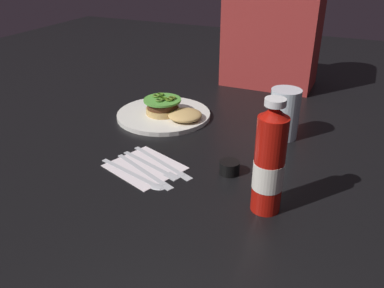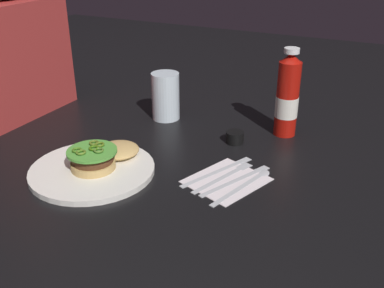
{
  "view_description": "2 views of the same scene",
  "coord_description": "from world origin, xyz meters",
  "px_view_note": "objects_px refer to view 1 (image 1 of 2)",
  "views": [
    {
      "loc": [
        0.4,
        -0.9,
        0.48
      ],
      "look_at": [
        0.05,
        -0.14,
        0.05
      ],
      "focal_mm": 37.21,
      "sensor_mm": 36.0,
      "label": 1
    },
    {
      "loc": [
        -0.86,
        -0.51,
        0.51
      ],
      "look_at": [
        -0.01,
        -0.1,
        0.05
      ],
      "focal_mm": 42.26,
      "sensor_mm": 36.0,
      "label": 2
    }
  ],
  "objects_px": {
    "burger_sandwich": "(171,109)",
    "steak_knife": "(147,172)",
    "fork_utensil": "(155,166)",
    "butter_knife": "(165,163)",
    "dinner_plate": "(164,115)",
    "water_glass": "(284,114)",
    "napkin": "(145,167)",
    "diner_person": "(273,25)",
    "condiment_cup": "(229,167)",
    "ketchup_bottle": "(269,163)",
    "spoon_utensil": "(140,177)"
  },
  "relations": [
    {
      "from": "water_glass",
      "to": "steak_knife",
      "type": "xyz_separation_m",
      "value": [
        -0.24,
        -0.32,
        -0.06
      ]
    },
    {
      "from": "ketchup_bottle",
      "to": "butter_knife",
      "type": "height_order",
      "value": "ketchup_bottle"
    },
    {
      "from": "spoon_utensil",
      "to": "butter_knife",
      "type": "height_order",
      "value": "same"
    },
    {
      "from": "napkin",
      "to": "fork_utensil",
      "type": "xyz_separation_m",
      "value": [
        0.02,
        0.01,
        0.0
      ]
    },
    {
      "from": "dinner_plate",
      "to": "fork_utensil",
      "type": "height_order",
      "value": "dinner_plate"
    },
    {
      "from": "dinner_plate",
      "to": "napkin",
      "type": "xyz_separation_m",
      "value": [
        0.1,
        -0.29,
        -0.01
      ]
    },
    {
      "from": "condiment_cup",
      "to": "water_glass",
      "type": "bearing_deg",
      "value": 74.38
    },
    {
      "from": "ketchup_bottle",
      "to": "steak_knife",
      "type": "relative_size",
      "value": 1.22
    },
    {
      "from": "napkin",
      "to": "burger_sandwich",
      "type": "bearing_deg",
      "value": 104.48
    },
    {
      "from": "ketchup_bottle",
      "to": "burger_sandwich",
      "type": "bearing_deg",
      "value": 139.2
    },
    {
      "from": "steak_knife",
      "to": "fork_utensil",
      "type": "relative_size",
      "value": 1.06
    },
    {
      "from": "burger_sandwich",
      "to": "steak_knife",
      "type": "height_order",
      "value": "burger_sandwich"
    },
    {
      "from": "napkin",
      "to": "fork_utensil",
      "type": "relative_size",
      "value": 0.88
    },
    {
      "from": "dinner_plate",
      "to": "spoon_utensil",
      "type": "xyz_separation_m",
      "value": [
        0.12,
        -0.34,
        -0.0
      ]
    },
    {
      "from": "napkin",
      "to": "water_glass",
      "type": "bearing_deg",
      "value": 48.95
    },
    {
      "from": "dinner_plate",
      "to": "burger_sandwich",
      "type": "xyz_separation_m",
      "value": [
        0.03,
        -0.01,
        0.03
      ]
    },
    {
      "from": "condiment_cup",
      "to": "steak_knife",
      "type": "height_order",
      "value": "condiment_cup"
    },
    {
      "from": "burger_sandwich",
      "to": "napkin",
      "type": "bearing_deg",
      "value": -75.52
    },
    {
      "from": "steak_knife",
      "to": "butter_knife",
      "type": "height_order",
      "value": "same"
    },
    {
      "from": "burger_sandwich",
      "to": "condiment_cup",
      "type": "height_order",
      "value": "burger_sandwich"
    },
    {
      "from": "steak_knife",
      "to": "diner_person",
      "type": "height_order",
      "value": "diner_person"
    },
    {
      "from": "steak_knife",
      "to": "fork_utensil",
      "type": "bearing_deg",
      "value": 83.5
    },
    {
      "from": "burger_sandwich",
      "to": "napkin",
      "type": "relative_size",
      "value": 1.16
    },
    {
      "from": "water_glass",
      "to": "ketchup_bottle",
      "type": "bearing_deg",
      "value": -82.85
    },
    {
      "from": "burger_sandwich",
      "to": "steak_knife",
      "type": "bearing_deg",
      "value": -73.28
    },
    {
      "from": "ketchup_bottle",
      "to": "diner_person",
      "type": "bearing_deg",
      "value": 104.07
    },
    {
      "from": "ketchup_bottle",
      "to": "napkin",
      "type": "relative_size",
      "value": 1.46
    },
    {
      "from": "ketchup_bottle",
      "to": "napkin",
      "type": "xyz_separation_m",
      "value": [
        -0.3,
        0.04,
        -0.1
      ]
    },
    {
      "from": "water_glass",
      "to": "diner_person",
      "type": "xyz_separation_m",
      "value": [
        -0.15,
        0.44,
        0.15
      ]
    },
    {
      "from": "burger_sandwich",
      "to": "napkin",
      "type": "height_order",
      "value": "burger_sandwich"
    },
    {
      "from": "fork_utensil",
      "to": "ketchup_bottle",
      "type": "bearing_deg",
      "value": -10.29
    },
    {
      "from": "ketchup_bottle",
      "to": "butter_knife",
      "type": "xyz_separation_m",
      "value": [
        -0.27,
        0.07,
        -0.1
      ]
    },
    {
      "from": "burger_sandwich",
      "to": "butter_knife",
      "type": "distance_m",
      "value": 0.28
    },
    {
      "from": "spoon_utensil",
      "to": "butter_knife",
      "type": "relative_size",
      "value": 0.99
    },
    {
      "from": "ketchup_bottle",
      "to": "diner_person",
      "type": "xyz_separation_m",
      "value": [
        -0.2,
        0.78,
        0.11
      ]
    },
    {
      "from": "steak_knife",
      "to": "butter_knife",
      "type": "distance_m",
      "value": 0.06
    },
    {
      "from": "dinner_plate",
      "to": "water_glass",
      "type": "distance_m",
      "value": 0.37
    },
    {
      "from": "dinner_plate",
      "to": "napkin",
      "type": "height_order",
      "value": "dinner_plate"
    },
    {
      "from": "burger_sandwich",
      "to": "dinner_plate",
      "type": "bearing_deg",
      "value": 162.6
    },
    {
      "from": "water_glass",
      "to": "napkin",
      "type": "bearing_deg",
      "value": -131.05
    },
    {
      "from": "spoon_utensil",
      "to": "ketchup_bottle",
      "type": "bearing_deg",
      "value": 0.8
    },
    {
      "from": "water_glass",
      "to": "butter_knife",
      "type": "bearing_deg",
      "value": -129.37
    },
    {
      "from": "fork_utensil",
      "to": "diner_person",
      "type": "distance_m",
      "value": 0.76
    },
    {
      "from": "butter_knife",
      "to": "ketchup_bottle",
      "type": "bearing_deg",
      "value": -15.36
    },
    {
      "from": "butter_knife",
      "to": "fork_utensil",
      "type": "bearing_deg",
      "value": -126.44
    },
    {
      "from": "napkin",
      "to": "spoon_utensil",
      "type": "height_order",
      "value": "spoon_utensil"
    },
    {
      "from": "burger_sandwich",
      "to": "butter_knife",
      "type": "relative_size",
      "value": 0.94
    },
    {
      "from": "water_glass",
      "to": "condiment_cup",
      "type": "xyz_separation_m",
      "value": [
        -0.07,
        -0.24,
        -0.05
      ]
    },
    {
      "from": "dinner_plate",
      "to": "condiment_cup",
      "type": "xyz_separation_m",
      "value": [
        0.3,
        -0.23,
        0.01
      ]
    },
    {
      "from": "dinner_plate",
      "to": "diner_person",
      "type": "relative_size",
      "value": 0.57
    }
  ]
}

